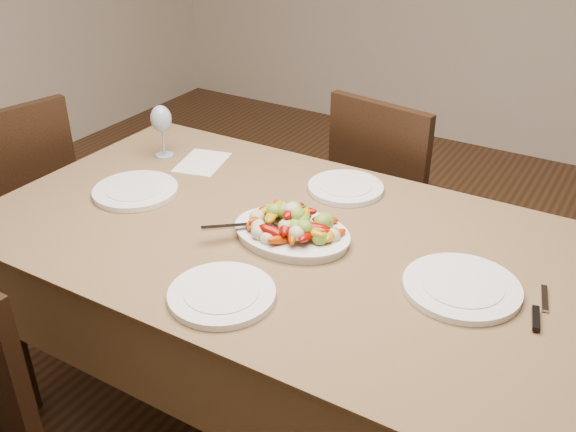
{
  "coord_description": "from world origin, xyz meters",
  "views": [
    {
      "loc": [
        0.89,
        -1.13,
        1.72
      ],
      "look_at": [
        0.06,
        0.24,
        0.82
      ],
      "focal_mm": 40.0,
      "sensor_mm": 36.0,
      "label": 1
    }
  ],
  "objects_px": {
    "serving_platter": "(292,235)",
    "plate_far": "(346,188)",
    "plate_near": "(222,295)",
    "plate_left": "(136,191)",
    "wine_glass": "(162,130)",
    "dining_table": "(288,336)",
    "plate_right": "(462,287)",
    "chair_left": "(11,210)",
    "chair_far": "(398,201)"
  },
  "relations": [
    {
      "from": "chair_left",
      "to": "serving_platter",
      "type": "height_order",
      "value": "chair_left"
    },
    {
      "from": "plate_left",
      "to": "wine_glass",
      "type": "xyz_separation_m",
      "value": [
        -0.12,
        0.28,
        0.09
      ]
    },
    {
      "from": "plate_right",
      "to": "plate_far",
      "type": "xyz_separation_m",
      "value": [
        -0.5,
        0.35,
        0.0
      ]
    },
    {
      "from": "plate_far",
      "to": "wine_glass",
      "type": "relative_size",
      "value": 1.21
    },
    {
      "from": "chair_far",
      "to": "plate_far",
      "type": "relative_size",
      "value": 3.82
    },
    {
      "from": "plate_left",
      "to": "dining_table",
      "type": "bearing_deg",
      "value": 3.36
    },
    {
      "from": "plate_near",
      "to": "chair_left",
      "type": "bearing_deg",
      "value": 165.67
    },
    {
      "from": "dining_table",
      "to": "wine_glass",
      "type": "xyz_separation_m",
      "value": [
        -0.68,
        0.25,
        0.48
      ]
    },
    {
      "from": "plate_near",
      "to": "wine_glass",
      "type": "relative_size",
      "value": 1.32
    },
    {
      "from": "wine_glass",
      "to": "plate_near",
      "type": "bearing_deg",
      "value": -40.47
    },
    {
      "from": "plate_left",
      "to": "plate_right",
      "type": "relative_size",
      "value": 0.93
    },
    {
      "from": "dining_table",
      "to": "serving_platter",
      "type": "xyz_separation_m",
      "value": [
        0.02,
        -0.01,
        0.39
      ]
    },
    {
      "from": "chair_left",
      "to": "plate_far",
      "type": "relative_size",
      "value": 3.82
    },
    {
      "from": "chair_left",
      "to": "serving_platter",
      "type": "xyz_separation_m",
      "value": [
        1.32,
        -0.0,
        0.3
      ]
    },
    {
      "from": "chair_far",
      "to": "plate_left",
      "type": "relative_size",
      "value": 3.45
    },
    {
      "from": "serving_platter",
      "to": "plate_far",
      "type": "relative_size",
      "value": 1.36
    },
    {
      "from": "plate_left",
      "to": "plate_far",
      "type": "height_order",
      "value": "same"
    },
    {
      "from": "chair_left",
      "to": "plate_near",
      "type": "relative_size",
      "value": 3.52
    },
    {
      "from": "chair_far",
      "to": "plate_far",
      "type": "distance_m",
      "value": 0.6
    },
    {
      "from": "dining_table",
      "to": "chair_left",
      "type": "relative_size",
      "value": 1.94
    },
    {
      "from": "serving_platter",
      "to": "wine_glass",
      "type": "height_order",
      "value": "wine_glass"
    },
    {
      "from": "plate_right",
      "to": "wine_glass",
      "type": "height_order",
      "value": "wine_glass"
    },
    {
      "from": "chair_left",
      "to": "wine_glass",
      "type": "height_order",
      "value": "wine_glass"
    },
    {
      "from": "plate_left",
      "to": "serving_platter",
      "type": "bearing_deg",
      "value": 1.92
    },
    {
      "from": "dining_table",
      "to": "serving_platter",
      "type": "relative_size",
      "value": 5.44
    },
    {
      "from": "plate_right",
      "to": "serving_platter",
      "type": "bearing_deg",
      "value": -179.4
    },
    {
      "from": "serving_platter",
      "to": "plate_right",
      "type": "height_order",
      "value": "serving_platter"
    },
    {
      "from": "chair_far",
      "to": "chair_left",
      "type": "bearing_deg",
      "value": 43.05
    },
    {
      "from": "chair_left",
      "to": "plate_left",
      "type": "relative_size",
      "value": 3.45
    },
    {
      "from": "plate_left",
      "to": "wine_glass",
      "type": "bearing_deg",
      "value": 112.81
    },
    {
      "from": "dining_table",
      "to": "plate_left",
      "type": "distance_m",
      "value": 0.68
    },
    {
      "from": "plate_far",
      "to": "plate_near",
      "type": "height_order",
      "value": "same"
    },
    {
      "from": "serving_platter",
      "to": "wine_glass",
      "type": "xyz_separation_m",
      "value": [
        -0.7,
        0.26,
        0.09
      ]
    },
    {
      "from": "wine_glass",
      "to": "plate_left",
      "type": "bearing_deg",
      "value": -67.19
    },
    {
      "from": "dining_table",
      "to": "wine_glass",
      "type": "bearing_deg",
      "value": 160.03
    },
    {
      "from": "plate_far",
      "to": "plate_right",
      "type": "bearing_deg",
      "value": -34.72
    },
    {
      "from": "plate_far",
      "to": "plate_near",
      "type": "relative_size",
      "value": 0.92
    },
    {
      "from": "dining_table",
      "to": "wine_glass",
      "type": "height_order",
      "value": "wine_glass"
    },
    {
      "from": "plate_right",
      "to": "plate_far",
      "type": "relative_size",
      "value": 1.2
    },
    {
      "from": "plate_left",
      "to": "plate_near",
      "type": "xyz_separation_m",
      "value": [
        0.58,
        -0.31,
        0.0
      ]
    },
    {
      "from": "dining_table",
      "to": "chair_far",
      "type": "bearing_deg",
      "value": 89.41
    },
    {
      "from": "plate_right",
      "to": "wine_glass",
      "type": "bearing_deg",
      "value": 167.98
    },
    {
      "from": "plate_far",
      "to": "wine_glass",
      "type": "xyz_separation_m",
      "value": [
        -0.69,
        -0.09,
        0.09
      ]
    },
    {
      "from": "chair_far",
      "to": "plate_right",
      "type": "relative_size",
      "value": 3.2
    },
    {
      "from": "chair_far",
      "to": "chair_left",
      "type": "distance_m",
      "value": 1.58
    },
    {
      "from": "dining_table",
      "to": "plate_far",
      "type": "xyz_separation_m",
      "value": [
        0.02,
        0.34,
        0.39
      ]
    },
    {
      "from": "chair_far",
      "to": "serving_platter",
      "type": "xyz_separation_m",
      "value": [
        0.01,
        -0.88,
        0.3
      ]
    },
    {
      "from": "chair_left",
      "to": "plate_far",
      "type": "bearing_deg",
      "value": 117.71
    },
    {
      "from": "dining_table",
      "to": "plate_near",
      "type": "distance_m",
      "value": 0.52
    },
    {
      "from": "serving_platter",
      "to": "plate_far",
      "type": "height_order",
      "value": "serving_platter"
    }
  ]
}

